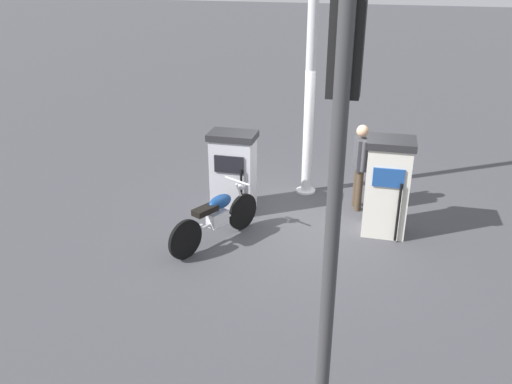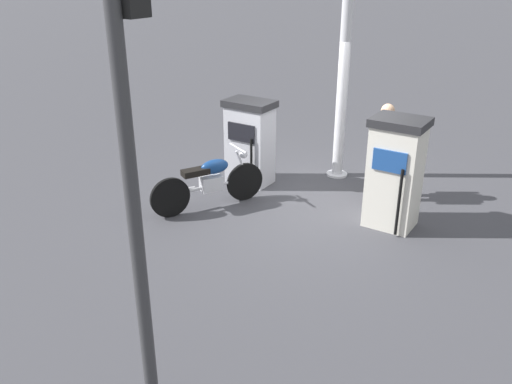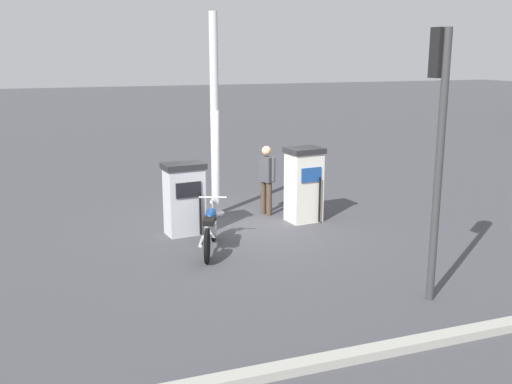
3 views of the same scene
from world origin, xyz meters
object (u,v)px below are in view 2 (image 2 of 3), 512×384
Objects in this scene: roadside_traffic_light at (130,108)px; fuel_pump_near at (250,142)px; motorcycle_near_pump at (210,181)px; canopy_support_pole at (345,54)px; attendant_person at (384,145)px; fuel_pump_far at (395,173)px.

fuel_pump_near is at bearing -149.98° from roadside_traffic_light.
motorcycle_near_pump is 3.27m from canopy_support_pole.
attendant_person is 0.35× the size of canopy_support_pole.
fuel_pump_near is 0.37× the size of roadside_traffic_light.
roadside_traffic_light is at bearing 15.13° from canopy_support_pole.
motorcycle_near_pump is 4.87m from roadside_traffic_light.
motorcycle_near_pump is (1.27, -2.62, -0.39)m from fuel_pump_far.
canopy_support_pole is (-1.30, -1.71, 1.41)m from fuel_pump_far.
canopy_support_pole is (-6.01, -1.63, -0.53)m from roadside_traffic_light.
fuel_pump_near is 5.81m from roadside_traffic_light.
roadside_traffic_light is at bearing -1.00° from fuel_pump_far.
fuel_pump_far is 0.91× the size of motorcycle_near_pump.
fuel_pump_near is at bearing -40.13° from canopy_support_pole.
fuel_pump_near is 0.90× the size of fuel_pump_far.
roadside_traffic_light reaches higher than fuel_pump_far.
fuel_pump_near is 2.37m from attendant_person.
roadside_traffic_light reaches higher than attendant_person.
attendant_person is (-0.84, -0.59, 0.09)m from fuel_pump_far.
motorcycle_near_pump is at bearing -64.12° from fuel_pump_far.
canopy_support_pole is at bearing -112.42° from attendant_person.
motorcycle_near_pump is 2.96m from attendant_person.
fuel_pump_far is 5.10m from roadside_traffic_light.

